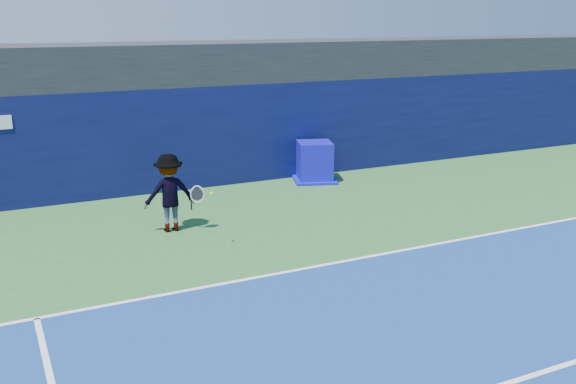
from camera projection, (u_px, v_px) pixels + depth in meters
name	position (u px, v px, depth m)	size (l,w,h in m)	color
ground	(382.00, 334.00, 10.39)	(80.00, 80.00, 0.00)	#2C622C
baseline	(299.00, 270.00, 12.99)	(24.00, 0.10, 0.01)	white
stadium_band	(174.00, 63.00, 19.42)	(36.00, 3.00, 1.20)	black
back_wall_assembly	(186.00, 137.00, 19.11)	(36.00, 1.03, 3.00)	#0A0E3B
equipment_cart	(315.00, 163.00, 19.91)	(1.62, 1.62, 1.23)	#0E0BA6
tennis_player	(169.00, 193.00, 15.16)	(1.39, 0.78, 1.87)	white
tennis_ball	(212.00, 193.00, 13.87)	(0.07, 0.07, 0.07)	yellow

